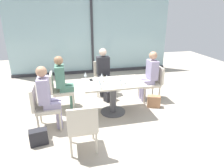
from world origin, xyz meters
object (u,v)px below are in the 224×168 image
person_far_right (150,74)px  coffee_cup (98,81)px  handbag_1 (39,137)px  person_near_window (104,70)px  chair_near_window (103,76)px  handbag_2 (110,95)px  chair_side_end (43,105)px  wine_glass_5 (102,76)px  cell_phone_on_table (91,80)px  chair_far_right (153,81)px  wine_glass_0 (85,74)px  wine_glass_3 (100,83)px  wine_glass_1 (120,79)px  chair_front_left (82,125)px  dining_table_main (113,90)px  person_side_end (48,95)px  wine_glass_2 (124,78)px  wine_glass_4 (107,77)px  chair_far_left (59,89)px  handbag_0 (154,101)px  person_far_left (63,80)px

person_far_right → coffee_cup: (-1.39, -0.48, 0.08)m
handbag_1 → person_near_window: bearing=42.5°
chair_near_window → person_near_window: 0.23m
handbag_2 → chair_side_end: bearing=-176.7°
wine_glass_5 → cell_phone_on_table: wine_glass_5 is taller
chair_far_right → wine_glass_0: wine_glass_0 is taller
cell_phone_on_table → wine_glass_3: bearing=-81.4°
coffee_cup → cell_phone_on_table: 0.29m
wine_glass_0 → handbag_2: wine_glass_0 is taller
chair_far_right → wine_glass_0: (-1.73, -0.19, 0.37)m
wine_glass_1 → coffee_cup: bearing=156.7°
chair_front_left → person_near_window: 2.44m
wine_glass_5 → cell_phone_on_table: (-0.22, 0.15, -0.13)m
dining_table_main → wine_glass_1: wine_glass_1 is taller
wine_glass_3 → chair_near_window: bearing=77.2°
person_side_end → handbag_2: person_side_end is taller
coffee_cup → chair_front_left: bearing=-110.7°
cell_phone_on_table → coffee_cup: bearing=-67.5°
chair_far_right → person_near_window: 1.34m
dining_table_main → chair_side_end: chair_side_end is taller
chair_side_end → wine_glass_2: bearing=5.9°
wine_glass_4 → coffee_cup: size_ratio=2.06×
chair_far_left → handbag_0: bearing=-11.2°
handbag_2 → wine_glass_5: bearing=-147.9°
chair_near_window → handbag_1: (-1.52, -2.04, -0.36)m
chair_far_right → handbag_0: (-0.15, -0.43, -0.36)m
person_near_window → person_far_left: same height
person_near_window → handbag_2: person_near_window is taller
chair_far_left → wine_glass_5: 1.08m
chair_far_right → chair_near_window: same height
wine_glass_1 → wine_glass_5: same height
dining_table_main → person_side_end: person_side_end is taller
dining_table_main → chair_front_left: chair_front_left is taller
wine_glass_0 → wine_glass_4: bearing=-35.2°
chair_near_window → wine_glass_4: bearing=-96.7°
chair_far_left → wine_glass_1: wine_glass_1 is taller
chair_far_right → person_side_end: size_ratio=0.69×
chair_far_left → person_far_left: size_ratio=0.69×
chair_side_end → wine_glass_2: wine_glass_2 is taller
chair_front_left → wine_glass_1: wine_glass_1 is taller
chair_side_end → chair_far_left: size_ratio=1.00×
chair_far_right → wine_glass_3: size_ratio=4.70×
person_far_right → handbag_0: 0.71m
chair_far_right → wine_glass_0: bearing=-173.6°
wine_glass_5 → person_near_window: bearing=77.1°
person_side_end → wine_glass_3: bearing=0.0°
person_near_window → person_far_left: bearing=-149.6°
chair_near_window → chair_front_left: size_ratio=1.00×
chair_far_left → person_near_window: person_near_window is taller
chair_far_left → coffee_cup: chair_far_left is taller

